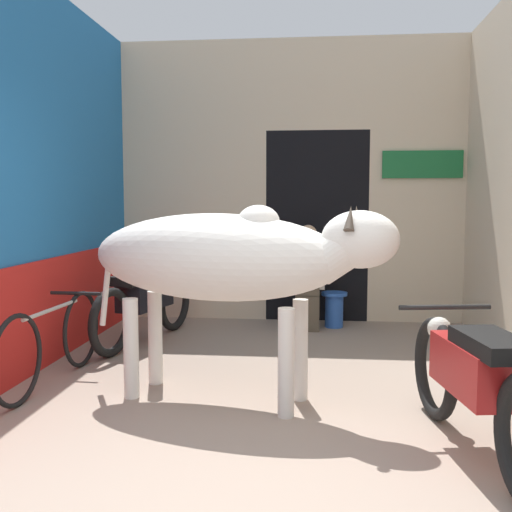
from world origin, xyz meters
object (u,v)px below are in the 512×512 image
bicycle (53,342)px  shopkeeper_seated (308,275)px  plastic_stool (334,308)px  motorcycle_far (145,301)px  crate (504,376)px  cow (228,259)px  motorcycle_near (476,381)px

bicycle → shopkeeper_seated: 2.97m
plastic_stool → motorcycle_far: bearing=-154.1°
shopkeeper_seated → crate: size_ratio=2.63×
cow → crate: 2.21m
shopkeeper_seated → crate: bearing=-55.5°
cow → crate: bearing=9.1°
motorcycle_far → shopkeeper_seated: (1.61, 0.82, 0.18)m
plastic_stool → shopkeeper_seated: bearing=-160.3°
motorcycle_near → crate: (0.51, 1.15, -0.30)m
shopkeeper_seated → motorcycle_near: bearing=-73.6°
motorcycle_near → crate: bearing=66.2°
motorcycle_far → motorcycle_near: bearing=-43.7°
motorcycle_far → shopkeeper_seated: size_ratio=1.56×
cow → bicycle: (-1.41, 0.24, -0.68)m
crate → motorcycle_near: bearing=-113.8°
cow → motorcycle_near: size_ratio=1.20×
cow → crate: cow is taller
bicycle → plastic_stool: size_ratio=4.21×
shopkeeper_seated → plastic_stool: bearing=19.7°
cow → plastic_stool: size_ratio=5.72×
cow → motorcycle_far: 2.06m
motorcycle_far → bicycle: motorcycle_far is taller
shopkeeper_seated → motorcycle_far: bearing=-153.0°
motorcycle_near → motorcycle_far: motorcycle_near is taller
motorcycle_near → plastic_stool: size_ratio=4.75×
motorcycle_near → shopkeeper_seated: shopkeeper_seated is taller
plastic_stool → cow: bearing=-107.7°
motorcycle_near → crate: 1.29m
bicycle → plastic_stool: 3.24m
bicycle → plastic_stool: (2.24, 2.34, -0.12)m
motorcycle_near → shopkeeper_seated: bearing=106.4°
motorcycle_far → crate: (3.09, -1.33, -0.29)m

